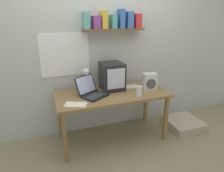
{
  "coord_description": "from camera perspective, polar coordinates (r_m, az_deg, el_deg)",
  "views": [
    {
      "loc": [
        -0.84,
        -2.37,
        1.7
      ],
      "look_at": [
        0.0,
        0.0,
        0.81
      ],
      "focal_mm": 32.0,
      "sensor_mm": 36.0,
      "label": 1
    }
  ],
  "objects": [
    {
      "name": "crt_monitor",
      "position": [
        2.79,
        0.02,
        2.79
      ],
      "size": [
        0.31,
        0.33,
        0.38
      ],
      "rotation": [
        0.0,
        0.0,
        0.02
      ],
      "color": "#232326",
      "rests_on": "corner_desk"
    },
    {
      "name": "laptop",
      "position": [
        2.62,
        -6.03,
        -1.37
      ],
      "size": [
        0.44,
        0.45,
        0.24
      ],
      "rotation": [
        0.0,
        0.0,
        0.54
      ],
      "color": "black",
      "rests_on": "corner_desk"
    },
    {
      "name": "back_wall",
      "position": [
        2.94,
        -2.82,
        11.73
      ],
      "size": [
        5.6,
        0.24,
        2.6
      ],
      "color": "beige",
      "rests_on": "ground_plane"
    },
    {
      "name": "floor_cushion",
      "position": [
        3.44,
        19.66,
        -10.17
      ],
      "size": [
        0.52,
        0.52,
        0.13
      ],
      "color": "#BDA88F",
      "rests_on": "ground_plane"
    },
    {
      "name": "desk_lamp",
      "position": [
        2.73,
        -7.41,
        2.88
      ],
      "size": [
        0.12,
        0.16,
        0.32
      ],
      "rotation": [
        0.0,
        0.0,
        -0.09
      ],
      "color": "silver",
      "rests_on": "corner_desk"
    },
    {
      "name": "ground_plane",
      "position": [
        3.04,
        -0.0,
        -14.62
      ],
      "size": [
        12.0,
        12.0,
        0.0
      ],
      "primitive_type": "plane",
      "color": "gray"
    },
    {
      "name": "space_heater",
      "position": [
        2.83,
        10.65,
        1.22
      ],
      "size": [
        0.2,
        0.15,
        0.24
      ],
      "rotation": [
        0.0,
        0.0,
        -0.16
      ],
      "color": "silver",
      "rests_on": "corner_desk"
    },
    {
      "name": "loose_paper_near_monitor",
      "position": [
        2.4,
        -10.34,
        -5.19
      ],
      "size": [
        0.29,
        0.23,
        0.0
      ],
      "rotation": [
        0.0,
        0.0,
        -0.4
      ],
      "color": "white",
      "rests_on": "corner_desk"
    },
    {
      "name": "juice_glass",
      "position": [
        2.59,
        7.83,
        -1.67
      ],
      "size": [
        0.07,
        0.07,
        0.14
      ],
      "color": "white",
      "rests_on": "corner_desk"
    },
    {
      "name": "loose_paper_near_laptop",
      "position": [
        2.95,
        5.19,
        -0.16
      ],
      "size": [
        0.26,
        0.18,
        0.0
      ],
      "rotation": [
        0.0,
        0.0,
        -0.07
      ],
      "color": "silver",
      "rests_on": "corner_desk"
    },
    {
      "name": "corner_desk",
      "position": [
        2.73,
        -0.0,
        -3.24
      ],
      "size": [
        1.51,
        0.7,
        0.71
      ],
      "color": "olive",
      "rests_on": "ground_plane"
    }
  ]
}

